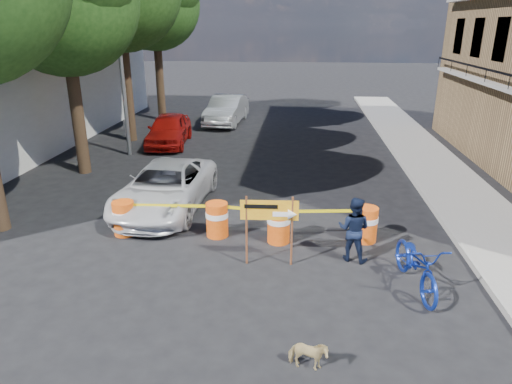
% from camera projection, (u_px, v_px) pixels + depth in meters
% --- Properties ---
extents(ground, '(120.00, 120.00, 0.00)m').
position_uv_depth(ground, '(245.00, 281.00, 9.75)').
color(ground, black).
rests_on(ground, ground).
extents(sidewalk_east, '(2.40, 40.00, 0.15)m').
position_uv_depth(sidewalk_east, '(457.00, 191.00, 14.77)').
color(sidewalk_east, gray).
rests_on(sidewalk_east, ground).
extents(tree_far, '(5.04, 4.80, 8.84)m').
position_uv_depth(tree_far, '(156.00, 3.00, 24.08)').
color(tree_far, '#332316').
rests_on(tree_far, ground).
extents(streetlamp, '(1.25, 0.18, 8.00)m').
position_uv_depth(streetlamp, '(121.00, 46.00, 17.64)').
color(streetlamp, gray).
rests_on(streetlamp, ground).
extents(barrel_far_left, '(0.58, 0.58, 0.90)m').
position_uv_depth(barrel_far_left, '(124.00, 217.00, 11.77)').
color(barrel_far_left, '#DB490C').
rests_on(barrel_far_left, ground).
extents(barrel_mid_left, '(0.58, 0.58, 0.90)m').
position_uv_depth(barrel_mid_left, '(217.00, 219.00, 11.68)').
color(barrel_mid_left, '#DB490C').
rests_on(barrel_mid_left, ground).
extents(barrel_mid_right, '(0.58, 0.58, 0.90)m').
position_uv_depth(barrel_mid_right, '(279.00, 224.00, 11.35)').
color(barrel_mid_right, '#DB490C').
rests_on(barrel_mid_right, ground).
extents(barrel_far_right, '(0.58, 0.58, 0.90)m').
position_uv_depth(barrel_far_right, '(366.00, 224.00, 11.40)').
color(barrel_far_right, '#DB490C').
rests_on(barrel_far_right, ground).
extents(detour_sign, '(1.28, 0.25, 1.65)m').
position_uv_depth(detour_sign, '(276.00, 216.00, 10.01)').
color(detour_sign, '#592D19').
rests_on(detour_sign, ground).
extents(pedestrian, '(0.90, 0.80, 1.53)m').
position_uv_depth(pedestrian, '(354.00, 229.00, 10.39)').
color(pedestrian, black).
rests_on(pedestrian, ground).
extents(bicycle, '(0.91, 1.24, 2.17)m').
position_uv_depth(bicycle, '(420.00, 241.00, 9.12)').
color(bicycle, '#132D9E').
rests_on(bicycle, ground).
extents(dog, '(0.67, 0.37, 0.54)m').
position_uv_depth(dog, '(308.00, 355.00, 7.16)').
color(dog, tan).
rests_on(dog, ground).
extents(suv_white, '(2.40, 4.87, 1.33)m').
position_uv_depth(suv_white, '(165.00, 187.00, 13.35)').
color(suv_white, silver).
rests_on(suv_white, ground).
extents(sedan_red, '(2.02, 4.26, 1.40)m').
position_uv_depth(sedan_red, '(169.00, 129.00, 20.53)').
color(sedan_red, '#99100C').
rests_on(sedan_red, ground).
extents(sedan_silver, '(1.98, 4.74, 1.52)m').
position_uv_depth(sedan_silver, '(227.00, 110.00, 24.88)').
color(sedan_silver, '#B1B4B8').
rests_on(sedan_silver, ground).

